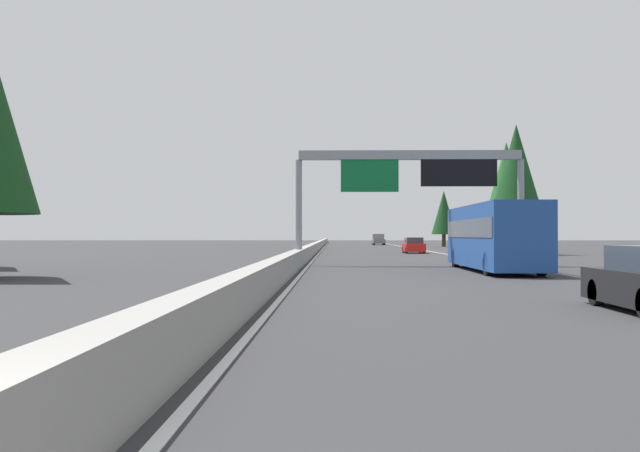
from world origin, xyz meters
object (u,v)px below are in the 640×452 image
bus_distant_a (493,235)px  conifer_right_far (506,186)px  conifer_right_distant (444,213)px  sedan_far_center (414,246)px  conifer_right_mid (516,175)px  sign_gantry_overhead (413,174)px  pickup_far_left (379,239)px

bus_distant_a → conifer_right_far: bearing=-14.4°
conifer_right_far → conifer_right_distant: 37.40m
sedan_far_center → conifer_right_mid: conifer_right_mid is taller
conifer_right_mid → sign_gantry_overhead: bearing=153.0°
sign_gantry_overhead → sedan_far_center: 27.80m
bus_distant_a → conifer_right_far: 34.23m
bus_distant_a → pickup_far_left: 88.26m
sign_gantry_overhead → pickup_far_left: bearing=-2.2°
conifer_right_far → sedan_far_center: bearing=88.4°
sedan_far_center → conifer_right_distant: size_ratio=0.54×
conifer_right_far → conifer_right_distant: (37.37, 0.14, -1.37)m
conifer_right_distant → conifer_right_mid: bearing=179.8°
pickup_far_left → conifer_right_distant: 20.27m
sign_gantry_overhead → conifer_right_mid: size_ratio=1.13×
pickup_far_left → conifer_right_mid: size_ratio=0.50×
conifer_right_mid → conifer_right_far: (4.75, -0.27, -0.56)m
pickup_far_left → conifer_right_far: bearing=-171.3°
pickup_far_left → conifer_right_far: (-55.40, -8.51, 5.37)m
pickup_far_left → sedan_far_center: bearing=179.9°
bus_distant_a → conifer_right_far: conifer_right_far is taller
bus_distant_a → conifer_right_mid: bearing=-16.2°
sign_gantry_overhead → pickup_far_left: (82.43, -3.11, -4.17)m
conifer_right_mid → conifer_right_distant: conifer_right_mid is taller
sign_gantry_overhead → conifer_right_distant: 65.42m
sign_gantry_overhead → conifer_right_distant: bearing=-10.1°
bus_distant_a → sedan_far_center: size_ratio=2.61×
pickup_far_left → conifer_right_far: 56.30m
bus_distant_a → sedan_far_center: 33.12m
bus_distant_a → pickup_far_left: (88.25, 0.07, -0.80)m
bus_distant_a → conifer_right_mid: conifer_right_mid is taller
bus_distant_a → conifer_right_distant: (70.23, -8.30, 3.20)m
sedan_far_center → pickup_far_left: 55.15m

